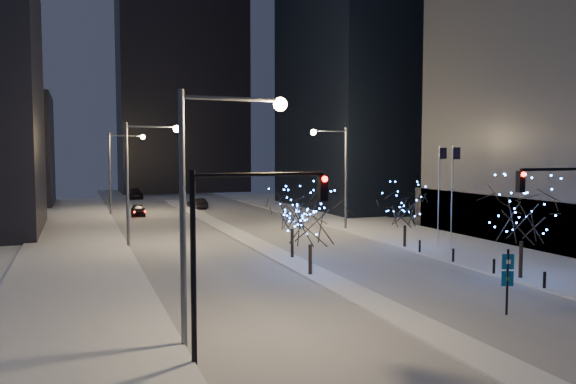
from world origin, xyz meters
name	(u,v)px	position (x,y,z in m)	size (l,w,h in m)	color
ground	(431,333)	(0.00, 0.00, 0.00)	(160.00, 160.00, 0.00)	white
road	(225,228)	(0.00, 35.00, 0.01)	(20.00, 130.00, 0.02)	#ADB2BD
median	(238,235)	(0.00, 30.00, 0.07)	(2.00, 80.00, 0.15)	silver
east_sidewalk	(441,242)	(15.00, 20.00, 0.07)	(10.00, 90.00, 0.15)	silver
west_sidewalk	(75,266)	(-14.00, 20.00, 0.07)	(8.00, 90.00, 0.15)	silver
horizon_block	(182,84)	(6.00, 92.00, 21.00)	(24.00, 14.00, 42.00)	black
street_lamp_w_near	(210,181)	(-8.94, 2.00, 6.50)	(4.40, 0.56, 10.00)	#595E66
street_lamp_w_mid	(141,166)	(-8.94, 27.00, 6.50)	(4.40, 0.56, 10.00)	#595E66
street_lamp_w_far	(119,162)	(-8.94, 52.00, 6.50)	(4.40, 0.56, 10.00)	#595E66
street_lamp_east	(338,165)	(10.08, 30.00, 6.45)	(3.90, 0.56, 10.00)	#595E66
traffic_signal_west	(236,231)	(-8.44, 0.00, 4.76)	(5.26, 0.43, 7.00)	black
traffic_signal_east	(575,211)	(8.94, 1.00, 4.76)	(5.26, 0.43, 7.00)	black
flagpoles	(446,188)	(13.37, 17.25, 4.80)	(1.35, 2.60, 8.00)	silver
bollards	(473,260)	(10.20, 10.00, 0.60)	(0.16, 12.16, 0.90)	black
car_near	(138,210)	(-6.96, 49.86, 0.70)	(1.66, 4.13, 1.41)	black
car_mid	(197,203)	(1.50, 55.89, 0.71)	(1.51, 4.33, 1.43)	black
car_far	(135,194)	(-4.83, 75.73, 0.80)	(2.24, 5.51, 1.60)	black
holiday_tree_median_near	(310,217)	(-0.50, 11.82, 3.65)	(5.90, 5.90, 5.51)	black
holiday_tree_median_far	(292,210)	(0.50, 17.48, 3.50)	(4.04, 4.04, 4.94)	black
holiday_tree_plaza_near	(522,213)	(10.91, 6.54, 4.02)	(4.68, 4.68, 5.94)	black
holiday_tree_plaza_far	(405,207)	(10.50, 18.55, 3.32)	(4.66, 4.66, 4.98)	black
wayfinding_sign	(508,275)	(4.89, 1.00, 1.91)	(0.54, 0.27, 3.12)	black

